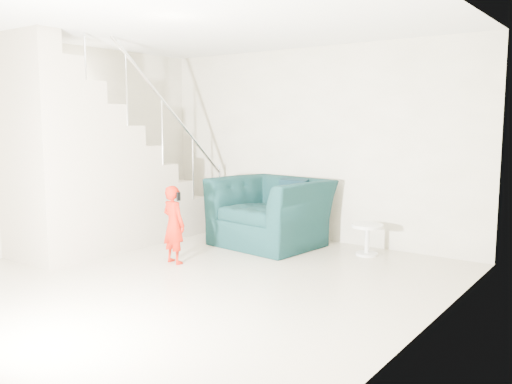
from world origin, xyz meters
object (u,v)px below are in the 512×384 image
toddler (174,225)px  staircase (95,177)px  armchair (271,212)px  side_table (367,234)px

toddler → staircase: bearing=9.0°
armchair → side_table: bearing=16.3°
side_table → toddler: bearing=-135.0°
toddler → staircase: (-1.38, -0.05, 0.48)m
side_table → staircase: bearing=-150.5°
armchair → staircase: (-1.77, -1.51, 0.49)m
side_table → staircase: staircase is taller
toddler → side_table: toddler is taller
armchair → toddler: 1.52m
toddler → armchair: bearing=-97.6°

